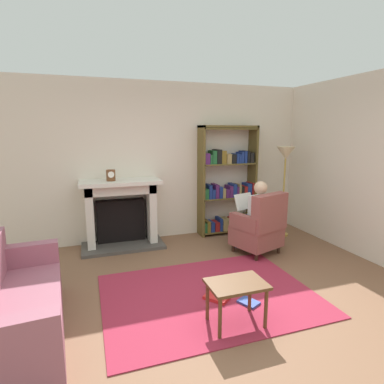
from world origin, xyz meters
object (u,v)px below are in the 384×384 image
at_px(seated_reader, 255,213).
at_px(armchair_reading, 260,227).
at_px(sofa_floral, 12,308).
at_px(fireplace, 121,211).
at_px(bookshelf, 228,184).
at_px(mantel_clock, 111,175).
at_px(side_table, 236,289).
at_px(floor_lamp, 285,161).

bearing_deg(seated_reader, armchair_reading, 90.00).
height_order(seated_reader, sofa_floral, seated_reader).
bearing_deg(fireplace, bookshelf, 1.10).
bearing_deg(mantel_clock, seated_reader, -22.56).
height_order(seated_reader, side_table, seated_reader).
relative_size(bookshelf, seated_reader, 1.73).
xyz_separation_m(fireplace, side_table, (0.80, -2.60, -0.21)).
relative_size(mantel_clock, floor_lamp, 0.11).
xyz_separation_m(sofa_floral, side_table, (2.01, -0.43, 0.05)).
height_order(mantel_clock, side_table, mantel_clock).
bearing_deg(armchair_reading, floor_lamp, -161.04).
xyz_separation_m(fireplace, armchair_reading, (1.97, -1.07, -0.16)).
height_order(fireplace, seated_reader, seated_reader).
bearing_deg(side_table, floor_lamp, 47.18).
height_order(fireplace, mantel_clock, mantel_clock).
height_order(mantel_clock, sofa_floral, mantel_clock).
xyz_separation_m(armchair_reading, side_table, (-1.17, -1.53, -0.05)).
xyz_separation_m(seated_reader, sofa_floral, (-3.14, -1.20, -0.30)).
xyz_separation_m(fireplace, mantel_clock, (-0.14, -0.10, 0.61)).
relative_size(fireplace, sofa_floral, 0.74).
height_order(fireplace, armchair_reading, fireplace).
distance_m(seated_reader, sofa_floral, 3.37).
bearing_deg(sofa_floral, armchair_reading, -75.85).
bearing_deg(armchair_reading, bookshelf, -106.50).
bearing_deg(fireplace, armchair_reading, -28.56).
height_order(armchair_reading, floor_lamp, floor_lamp).
xyz_separation_m(mantel_clock, sofa_floral, (-1.06, -2.07, -0.87)).
distance_m(armchair_reading, floor_lamp, 1.43).
height_order(sofa_floral, floor_lamp, floor_lamp).
bearing_deg(floor_lamp, sofa_floral, -156.56).
relative_size(mantel_clock, armchair_reading, 0.18).
distance_m(bookshelf, side_table, 2.92).
height_order(fireplace, sofa_floral, fireplace).
distance_m(bookshelf, seated_reader, 1.04).
height_order(armchair_reading, side_table, armchair_reading).
bearing_deg(seated_reader, floor_lamp, -167.16).
bearing_deg(fireplace, mantel_clock, -145.40).
distance_m(mantel_clock, floor_lamp, 2.99).
distance_m(armchair_reading, sofa_floral, 3.36).
bearing_deg(side_table, bookshelf, 66.84).
bearing_deg(floor_lamp, bookshelf, 152.89).
xyz_separation_m(mantel_clock, floor_lamp, (2.97, -0.32, 0.17)).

